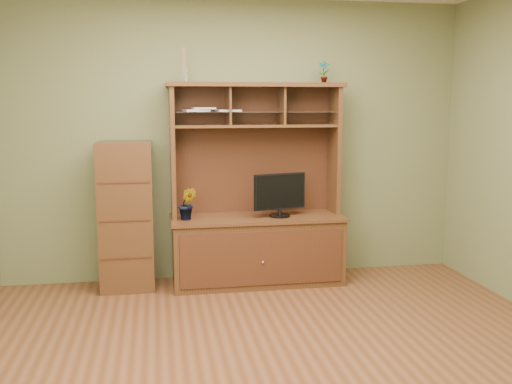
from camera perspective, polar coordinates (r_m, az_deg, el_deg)
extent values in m
cube|color=#532E17|center=(4.00, 2.23, -16.62)|extent=(4.50, 4.00, 0.02)
cube|color=#656A3E|center=(5.60, -2.03, 5.17)|extent=(4.50, 0.02, 2.70)
cube|color=#656A3E|center=(1.74, 16.64, -3.33)|extent=(4.50, 0.02, 2.70)
cube|color=#3F2012|center=(5.49, 0.12, -5.91)|extent=(1.60, 0.55, 0.62)
cube|color=#3C2110|center=(5.23, 0.66, -6.68)|extent=(1.50, 0.01, 0.50)
sphere|color=silver|center=(5.22, 0.69, -7.05)|extent=(0.02, 0.02, 0.02)
cube|color=#3F2012|center=(5.42, 0.12, -2.58)|extent=(1.64, 0.59, 0.03)
cube|color=#3F2012|center=(5.35, -8.34, 4.10)|extent=(0.04, 0.35, 1.25)
cube|color=#3F2012|center=(5.61, 7.83, 4.33)|extent=(0.04, 0.35, 1.25)
cube|color=#3C2110|center=(5.59, -0.35, 4.39)|extent=(1.52, 0.02, 1.25)
cube|color=#3F2012|center=(5.41, -0.06, 10.66)|extent=(1.66, 0.40, 0.04)
cube|color=#3F2012|center=(5.42, -0.06, 6.64)|extent=(1.52, 0.32, 0.02)
cube|color=#3F2012|center=(5.37, -2.76, 8.60)|extent=(0.02, 0.31, 0.35)
cube|color=#3F2012|center=(5.46, 2.59, 8.60)|extent=(0.02, 0.31, 0.35)
cube|color=silver|center=(5.40, -0.05, 8.01)|extent=(1.50, 0.27, 0.01)
cylinder|color=black|center=(5.40, 2.38, -2.37)|extent=(0.20, 0.20, 0.02)
cylinder|color=black|center=(5.39, 2.38, -1.94)|extent=(0.04, 0.04, 0.06)
cube|color=black|center=(5.36, 2.39, 0.06)|extent=(0.51, 0.17, 0.33)
imported|color=#2C5F20|center=(5.26, -6.87, -1.16)|extent=(0.19, 0.17, 0.30)
imported|color=#3B6824|center=(5.57, 6.78, 11.85)|extent=(0.13, 0.11, 0.21)
cylinder|color=silver|center=(5.34, -7.20, 11.43)|extent=(0.06, 0.06, 0.11)
cylinder|color=#A88254|center=(5.35, -7.23, 13.10)|extent=(0.04, 0.04, 0.20)
cube|color=#ACACB1|center=(5.34, -6.01, 8.10)|extent=(0.26, 0.22, 0.02)
cube|color=#ACACB1|center=(5.35, -5.26, 8.33)|extent=(0.22, 0.18, 0.02)
cube|color=#ACACB1|center=(5.37, -2.82, 8.13)|extent=(0.24, 0.20, 0.02)
cube|color=#3F2012|center=(5.39, -12.84, -2.35)|extent=(0.49, 0.44, 1.37)
cube|color=#3C2110|center=(5.25, -12.83, -6.47)|extent=(0.45, 0.01, 0.02)
cube|color=#3C2110|center=(5.17, -12.96, -2.82)|extent=(0.45, 0.01, 0.01)
cube|color=#3C2110|center=(5.12, -13.09, 0.93)|extent=(0.45, 0.01, 0.02)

